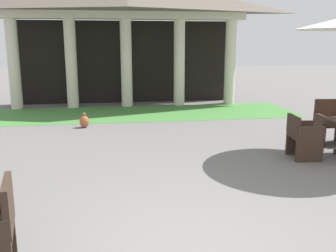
{
  "coord_description": "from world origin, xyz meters",
  "views": [
    {
      "loc": [
        -0.53,
        -3.49,
        2.16
      ],
      "look_at": [
        0.3,
        2.01,
        0.92
      ],
      "focal_mm": 40.56,
      "sensor_mm": 36.0,
      "label": 1
    }
  ],
  "objects": [
    {
      "name": "patio_chair_near_foreground_west",
      "position": [
        3.01,
        2.96,
        0.41
      ],
      "size": [
        0.56,
        0.61,
        0.82
      ],
      "rotation": [
        0.0,
        0.0,
        -1.67
      ],
      "color": "#38281E",
      "rests_on": "ground"
    },
    {
      "name": "lawn_strip",
      "position": [
        0.0,
        7.99,
        0.0
      ],
      "size": [
        10.22,
        2.67,
        0.01
      ],
      "primitive_type": "cube",
      "color": "#47843D",
      "rests_on": "ground"
    },
    {
      "name": "patio_chair_near_foreground_north",
      "position": [
        4.12,
        3.88,
        0.43
      ],
      "size": [
        0.63,
        0.59,
        0.94
      ],
      "rotation": [
        0.0,
        0.0,
        -3.24
      ],
      "color": "#38281E",
      "rests_on": "ground"
    },
    {
      "name": "terracotta_urn",
      "position": [
        -1.24,
        6.24,
        0.16
      ],
      "size": [
        0.24,
        0.24,
        0.39
      ],
      "color": "#9E5633",
      "rests_on": "ground"
    },
    {
      "name": "background_pavilion",
      "position": [
        -0.0,
        9.54,
        3.27
      ],
      "size": [
        8.42,
        2.63,
        4.26
      ],
      "color": "beige",
      "rests_on": "ground"
    }
  ]
}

